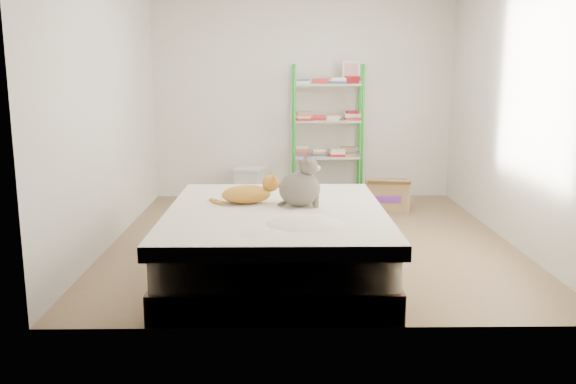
{
  "coord_description": "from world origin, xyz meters",
  "views": [
    {
      "loc": [
        -0.3,
        -5.76,
        1.62
      ],
      "look_at": [
        -0.23,
        -0.75,
        0.62
      ],
      "focal_mm": 38.0,
      "sensor_mm": 36.0,
      "label": 1
    }
  ],
  "objects_px": {
    "orange_cat": "(246,192)",
    "cardboard_box": "(387,195)",
    "bed": "(276,242)",
    "shelf_unit": "(328,129)",
    "white_bin": "(250,184)",
    "grey_cat": "(300,182)"
  },
  "relations": [
    {
      "from": "grey_cat",
      "to": "shelf_unit",
      "type": "relative_size",
      "value": 0.23
    },
    {
      "from": "cardboard_box",
      "to": "white_bin",
      "type": "relative_size",
      "value": 1.18
    },
    {
      "from": "bed",
      "to": "orange_cat",
      "type": "xyz_separation_m",
      "value": [
        -0.24,
        0.2,
        0.37
      ]
    },
    {
      "from": "grey_cat",
      "to": "cardboard_box",
      "type": "bearing_deg",
      "value": -28.53
    },
    {
      "from": "orange_cat",
      "to": "white_bin",
      "type": "distance_m",
      "value": 2.74
    },
    {
      "from": "white_bin",
      "to": "grey_cat",
      "type": "bearing_deg",
      "value": -79.12
    },
    {
      "from": "orange_cat",
      "to": "white_bin",
      "type": "xyz_separation_m",
      "value": [
        -0.11,
        2.7,
        -0.43
      ]
    },
    {
      "from": "bed",
      "to": "shelf_unit",
      "type": "height_order",
      "value": "shelf_unit"
    },
    {
      "from": "shelf_unit",
      "to": "cardboard_box",
      "type": "bearing_deg",
      "value": -42.14
    },
    {
      "from": "bed",
      "to": "white_bin",
      "type": "distance_m",
      "value": 2.92
    },
    {
      "from": "orange_cat",
      "to": "cardboard_box",
      "type": "relative_size",
      "value": 0.92
    },
    {
      "from": "orange_cat",
      "to": "shelf_unit",
      "type": "xyz_separation_m",
      "value": [
        0.88,
        2.73,
        0.26
      ]
    },
    {
      "from": "orange_cat",
      "to": "white_bin",
      "type": "height_order",
      "value": "orange_cat"
    },
    {
      "from": "bed",
      "to": "grey_cat",
      "type": "bearing_deg",
      "value": 22.96
    },
    {
      "from": "bed",
      "to": "shelf_unit",
      "type": "bearing_deg",
      "value": 77.81
    },
    {
      "from": "shelf_unit",
      "to": "white_bin",
      "type": "distance_m",
      "value": 1.21
    },
    {
      "from": "cardboard_box",
      "to": "shelf_unit",
      "type": "bearing_deg",
      "value": 142.82
    },
    {
      "from": "white_bin",
      "to": "bed",
      "type": "bearing_deg",
      "value": -83.1
    },
    {
      "from": "bed",
      "to": "shelf_unit",
      "type": "xyz_separation_m",
      "value": [
        0.64,
        2.93,
        0.63
      ]
    },
    {
      "from": "cardboard_box",
      "to": "grey_cat",
      "type": "bearing_deg",
      "value": -111.26
    },
    {
      "from": "cardboard_box",
      "to": "bed",
      "type": "bearing_deg",
      "value": -114.17
    },
    {
      "from": "bed",
      "to": "white_bin",
      "type": "relative_size",
      "value": 4.8
    }
  ]
}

